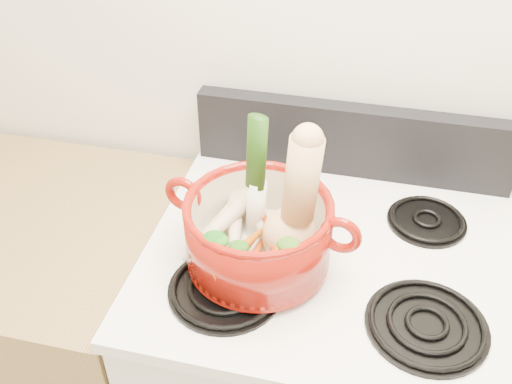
# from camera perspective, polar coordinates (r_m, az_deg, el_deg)

# --- Properties ---
(wall_back) EXTENTS (3.50, 0.02, 2.60)m
(wall_back) POSITION_cam_1_polar(r_m,az_deg,el_deg) (1.33, 11.01, 15.77)
(wall_back) COLOR silver
(wall_back) RESTS_ON floor
(cooktop) EXTENTS (0.78, 0.67, 0.03)m
(cooktop) POSITION_cam_1_polar(r_m,az_deg,el_deg) (1.22, 7.67, -6.40)
(cooktop) COLOR white
(cooktop) RESTS_ON stove_body
(control_backsplash) EXTENTS (0.76, 0.05, 0.18)m
(control_backsplash) POSITION_cam_1_polar(r_m,az_deg,el_deg) (1.40, 9.60, 5.12)
(control_backsplash) COLOR black
(control_backsplash) RESTS_ON cooktop
(burner_front_left) EXTENTS (0.22, 0.22, 0.02)m
(burner_front_left) POSITION_cam_1_polar(r_m,az_deg,el_deg) (1.12, -3.09, -9.54)
(burner_front_left) COLOR black
(burner_front_left) RESTS_ON cooktop
(burner_front_right) EXTENTS (0.22, 0.22, 0.02)m
(burner_front_right) POSITION_cam_1_polar(r_m,az_deg,el_deg) (1.11, 16.71, -12.52)
(burner_front_right) COLOR black
(burner_front_right) RESTS_ON cooktop
(burner_back_left) EXTENTS (0.17, 0.17, 0.02)m
(burner_back_left) POSITION_cam_1_polar(r_m,az_deg,el_deg) (1.33, 0.44, -0.32)
(burner_back_left) COLOR black
(burner_back_left) RESTS_ON cooktop
(burner_back_right) EXTENTS (0.17, 0.17, 0.02)m
(burner_back_right) POSITION_cam_1_polar(r_m,az_deg,el_deg) (1.32, 16.72, -2.66)
(burner_back_right) COLOR black
(burner_back_right) RESTS_ON cooktop
(dutch_oven) EXTENTS (0.33, 0.33, 0.14)m
(dutch_oven) POSITION_cam_1_polar(r_m,az_deg,el_deg) (1.11, 0.24, -4.07)
(dutch_oven) COLOR maroon
(dutch_oven) RESTS_ON burner_front_left
(pot_handle_left) EXTENTS (0.08, 0.03, 0.08)m
(pot_handle_left) POSITION_cam_1_polar(r_m,az_deg,el_deg) (1.14, -7.29, -0.19)
(pot_handle_left) COLOR maroon
(pot_handle_left) RESTS_ON dutch_oven
(pot_handle_right) EXTENTS (0.08, 0.03, 0.08)m
(pot_handle_right) POSITION_cam_1_polar(r_m,az_deg,el_deg) (1.05, 8.47, -4.29)
(pot_handle_right) COLOR maroon
(pot_handle_right) RESTS_ON dutch_oven
(squash) EXTENTS (0.16, 0.15, 0.27)m
(squash) POSITION_cam_1_polar(r_m,az_deg,el_deg) (1.05, 3.49, -0.53)
(squash) COLOR #E1B373
(squash) RESTS_ON dutch_oven
(leek) EXTENTS (0.06, 0.07, 0.28)m
(leek) POSITION_cam_1_polar(r_m,az_deg,el_deg) (1.09, -0.01, 1.51)
(leek) COLOR white
(leek) RESTS_ON dutch_oven
(ginger) EXTENTS (0.08, 0.07, 0.04)m
(ginger) POSITION_cam_1_polar(r_m,az_deg,el_deg) (1.17, 1.22, -2.97)
(ginger) COLOR tan
(ginger) RESTS_ON dutch_oven
(parsnip_0) EXTENTS (0.09, 0.23, 0.06)m
(parsnip_0) POSITION_cam_1_polar(r_m,az_deg,el_deg) (1.14, -2.14, -4.05)
(parsnip_0) COLOR beige
(parsnip_0) RESTS_ON dutch_oven
(parsnip_1) EXTENTS (0.12, 0.20, 0.06)m
(parsnip_1) POSITION_cam_1_polar(r_m,az_deg,el_deg) (1.17, -3.66, -2.78)
(parsnip_1) COLOR beige
(parsnip_1) RESTS_ON dutch_oven
(parsnip_2) EXTENTS (0.14, 0.21, 0.06)m
(parsnip_2) POSITION_cam_1_polar(r_m,az_deg,el_deg) (1.16, 0.11, -2.14)
(parsnip_2) COLOR beige
(parsnip_2) RESTS_ON dutch_oven
(parsnip_3) EXTENTS (0.13, 0.20, 0.06)m
(parsnip_3) POSITION_cam_1_polar(r_m,az_deg,el_deg) (1.13, -3.85, -3.38)
(parsnip_3) COLOR beige
(parsnip_3) RESTS_ON dutch_oven
(carrot_0) EXTENTS (0.04, 0.14, 0.04)m
(carrot_0) POSITION_cam_1_polar(r_m,az_deg,el_deg) (1.10, -0.31, -6.82)
(carrot_0) COLOR #B83609
(carrot_0) RESTS_ON dutch_oven
(carrot_1) EXTENTS (0.07, 0.14, 0.04)m
(carrot_1) POSITION_cam_1_polar(r_m,az_deg,el_deg) (1.09, -1.52, -6.20)
(carrot_1) COLOR #BD3B09
(carrot_1) RESTS_ON dutch_oven
(carrot_2) EXTENTS (0.11, 0.17, 0.05)m
(carrot_2) POSITION_cam_1_polar(r_m,az_deg,el_deg) (1.10, 1.87, -5.25)
(carrot_2) COLOR #D54A0A
(carrot_2) RESTS_ON dutch_oven
(carrot_3) EXTENTS (0.10, 0.15, 0.05)m
(carrot_3) POSITION_cam_1_polar(r_m,az_deg,el_deg) (1.08, -1.86, -6.03)
(carrot_3) COLOR #B85A09
(carrot_3) RESTS_ON dutch_oven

